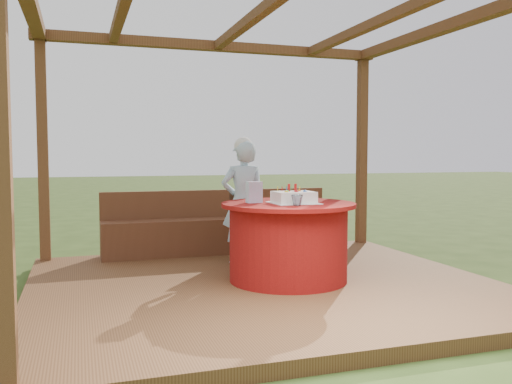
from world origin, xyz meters
TOP-DOWN VIEW (x-y plane):
  - ground at (0.00, 0.00)m, footprint 60.00×60.00m
  - deck at (0.00, 0.00)m, footprint 4.50×4.00m
  - pergola at (0.00, 0.00)m, footprint 4.50×4.00m
  - bench at (0.00, 1.72)m, footprint 3.00×0.42m
  - table at (0.25, -0.02)m, footprint 1.34×1.34m
  - chair at (0.15, 1.08)m, footprint 0.47×0.47m
  - elderly_woman at (0.08, 0.95)m, footprint 0.54×0.37m
  - birthday_cake at (0.28, -0.08)m, footprint 0.44×0.44m
  - gift_bag at (-0.07, 0.08)m, footprint 0.15×0.10m
  - drinking_glass at (0.21, -0.34)m, footprint 0.13×0.13m

SIDE VIEW (x-z plane):
  - ground at x=0.00m, z-range 0.00..0.00m
  - deck at x=0.00m, z-range 0.00..0.12m
  - bench at x=0.00m, z-range -0.02..0.79m
  - table at x=0.25m, z-range 0.13..0.91m
  - chair at x=0.15m, z-range 0.16..1.00m
  - elderly_woman at x=0.08m, z-range 0.12..1.59m
  - drinking_glass at x=0.21m, z-range 0.91..1.01m
  - birthday_cake at x=0.28m, z-range 0.87..1.06m
  - gift_bag at x=-0.07m, z-range 0.91..1.12m
  - pergola at x=0.00m, z-range 1.05..3.77m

